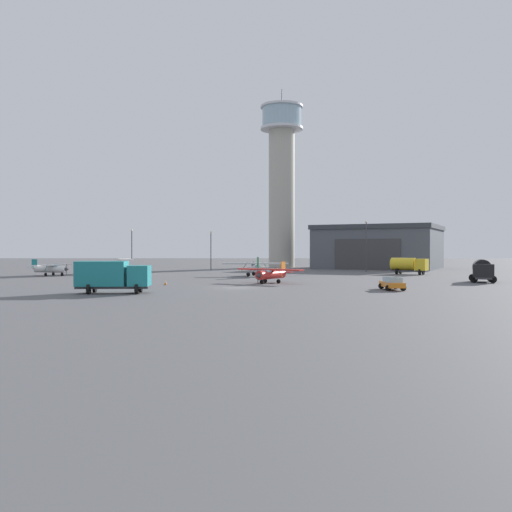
# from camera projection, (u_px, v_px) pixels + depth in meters

# --- Properties ---
(ground_plane) EXTENTS (400.00, 400.00, 0.00)m
(ground_plane) POSITION_uv_depth(u_px,v_px,m) (237.00, 288.00, 62.58)
(ground_plane) COLOR #545456
(control_tower) EXTENTS (10.27, 10.27, 43.11)m
(control_tower) POSITION_uv_depth(u_px,v_px,m) (282.00, 175.00, 132.42)
(control_tower) COLOR #B2AD9E
(control_tower) RESTS_ON ground_plane
(hangar) EXTENTS (33.90, 32.49, 9.79)m
(hangar) POSITION_uv_depth(u_px,v_px,m) (379.00, 247.00, 126.41)
(hangar) COLOR #4C5159
(hangar) RESTS_ON ground_plane
(airplane_white) EXTENTS (7.24, 9.25, 2.74)m
(airplane_white) POSITION_uv_depth(u_px,v_px,m) (50.00, 268.00, 90.48)
(airplane_white) COLOR white
(airplane_white) RESTS_ON ground_plane
(airplane_red) EXTENTS (8.52, 7.07, 2.75)m
(airplane_red) POSITION_uv_depth(u_px,v_px,m) (271.00, 273.00, 70.77)
(airplane_red) COLOR red
(airplane_red) RESTS_ON ground_plane
(airplane_silver) EXTENTS (10.85, 8.51, 3.19)m
(airplane_silver) POSITION_uv_depth(u_px,v_px,m) (255.00, 267.00, 88.64)
(airplane_silver) COLOR #B7BABF
(airplane_silver) RESTS_ON ground_plane
(truck_fuel_tanker_yellow) EXTENTS (6.39, 5.31, 2.90)m
(truck_fuel_tanker_yellow) POSITION_uv_depth(u_px,v_px,m) (409.00, 265.00, 95.44)
(truck_fuel_tanker_yellow) COLOR #38383D
(truck_fuel_tanker_yellow) RESTS_ON ground_plane
(truck_fuel_tanker_black) EXTENTS (4.38, 6.04, 3.04)m
(truck_fuel_tanker_black) POSITION_uv_depth(u_px,v_px,m) (482.00, 270.00, 73.17)
(truck_fuel_tanker_black) COLOR #38383D
(truck_fuel_tanker_black) RESTS_ON ground_plane
(truck_box_white) EXTENTS (4.79, 7.24, 2.75)m
(truck_box_white) POSITION_uv_depth(u_px,v_px,m) (125.00, 265.00, 95.23)
(truck_box_white) COLOR #38383D
(truck_box_white) RESTS_ON ground_plane
(truck_box_teal) EXTENTS (7.26, 3.48, 3.21)m
(truck_box_teal) POSITION_uv_depth(u_px,v_px,m) (112.00, 275.00, 54.71)
(truck_box_teal) COLOR #38383D
(truck_box_teal) RESTS_ON ground_plane
(car_orange) EXTENTS (2.30, 4.50, 1.37)m
(car_orange) POSITION_uv_depth(u_px,v_px,m) (392.00, 283.00, 59.16)
(car_orange) COLOR orange
(car_orange) RESTS_ON ground_plane
(light_post_west) EXTENTS (0.44, 0.44, 9.91)m
(light_post_west) POSITION_uv_depth(u_px,v_px,m) (366.00, 242.00, 105.68)
(light_post_west) COLOR #38383D
(light_post_west) RESTS_ON ground_plane
(light_post_east) EXTENTS (0.44, 0.44, 8.53)m
(light_post_east) POSITION_uv_depth(u_px,v_px,m) (132.00, 246.00, 113.12)
(light_post_east) COLOR #38383D
(light_post_east) RESTS_ON ground_plane
(light_post_centre) EXTENTS (0.44, 0.44, 8.27)m
(light_post_centre) POSITION_uv_depth(u_px,v_px,m) (211.00, 247.00, 117.09)
(light_post_centre) COLOR #38383D
(light_post_centre) RESTS_ON ground_plane
(traffic_cone_near_left) EXTENTS (0.36, 0.36, 0.58)m
(traffic_cone_near_left) POSITION_uv_depth(u_px,v_px,m) (165.00, 283.00, 67.49)
(traffic_cone_near_left) COLOR black
(traffic_cone_near_left) RESTS_ON ground_plane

